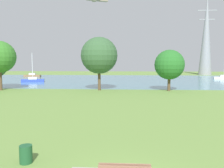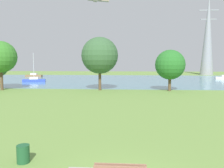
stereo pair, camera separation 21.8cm
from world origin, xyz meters
TOP-DOWN VIEW (x-y plane):
  - ground_plane at (0.00, 22.00)m, footprint 160.00×160.00m
  - litter_bin at (-4.39, 2.09)m, footprint 0.56×0.56m
  - water_surface at (0.00, 50.00)m, footprint 140.00×40.00m
  - sailboat_brown at (-27.85, 59.73)m, footprint 4.87×1.72m
  - sailboat_blue at (-20.66, 42.53)m, footprint 5.03×2.74m
  - tree_mid_shore at (-19.77, 27.75)m, footprint 4.97×4.97m
  - tree_east_far at (-4.24, 28.75)m, footprint 5.73×5.73m
  - tree_west_far at (6.60, 28.59)m, footprint 4.57×4.57m
  - electricity_pylon at (27.11, 74.76)m, footprint 6.40×4.40m

SIDE VIEW (x-z plane):
  - ground_plane at x=0.00m, z-range 0.00..0.00m
  - water_surface at x=0.00m, z-range 0.00..0.02m
  - litter_bin at x=-4.39m, z-range 0.00..0.80m
  - sailboat_blue at x=-20.66m, z-range -2.78..3.69m
  - sailboat_brown at x=-27.85m, z-range -2.82..3.74m
  - tree_west_far at x=6.60m, z-range 0.87..7.20m
  - tree_mid_shore at x=-19.77m, z-range 1.37..9.11m
  - tree_east_far at x=-4.24m, z-range 1.29..9.64m
  - electricity_pylon at x=27.11m, z-range 0.01..27.26m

